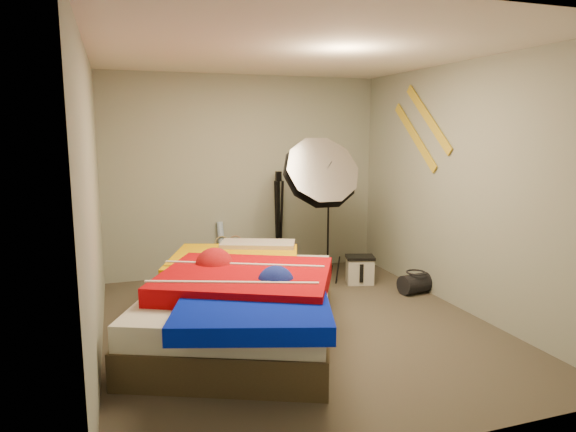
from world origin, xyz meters
name	(u,v)px	position (x,y,z in m)	size (l,w,h in m)	color
floor	(298,325)	(0.00, 0.00, 0.00)	(4.00, 4.00, 0.00)	#4B4337
ceiling	(299,51)	(0.00, 0.00, 2.50)	(4.00, 4.00, 0.00)	silver
wall_back	(245,176)	(0.00, 2.00, 1.25)	(3.50, 3.50, 0.00)	gray
wall_front	(425,238)	(0.00, -2.00, 1.25)	(3.50, 3.50, 0.00)	gray
wall_left	(93,203)	(-1.75, 0.00, 1.25)	(4.00, 4.00, 0.00)	gray
wall_right	(461,187)	(1.75, 0.00, 1.25)	(4.00, 4.00, 0.00)	gray
tote_bag	(229,260)	(-0.25, 1.90, 0.19)	(0.38, 0.11, 0.38)	tan
wrapping_roll	(222,249)	(-0.34, 1.90, 0.34)	(0.08, 0.08, 0.69)	#5586CB
camera_case	(360,271)	(1.16, 1.04, 0.15)	(0.31, 0.22, 0.31)	silver
duffel_bag	(415,284)	(1.59, 0.49, 0.11)	(0.22, 0.22, 0.36)	black
wall_stripe_upper	(428,118)	(1.73, 0.60, 1.95)	(0.02, 1.10, 0.10)	gold
wall_stripe_lower	(415,137)	(1.73, 0.85, 1.75)	(0.02, 1.10, 0.10)	gold
bed	(243,301)	(-0.55, -0.07, 0.33)	(2.31, 2.77, 0.65)	#433622
photo_umbrella	(320,175)	(0.62, 1.02, 1.32)	(1.08, 0.83, 1.85)	black
camera_tripod	(279,215)	(0.40, 1.87, 0.75)	(0.08, 0.08, 1.31)	black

